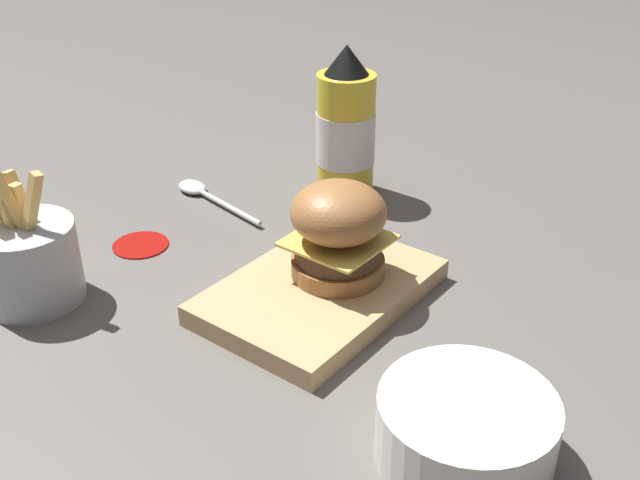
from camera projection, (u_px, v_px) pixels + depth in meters
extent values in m
plane|color=#5B5651|center=(255.00, 284.00, 0.81)|extent=(6.00, 6.00, 0.00)
cube|color=tan|center=(320.00, 291.00, 0.78)|extent=(0.24, 0.17, 0.02)
cylinder|color=#9E6638|center=(338.00, 266.00, 0.78)|extent=(0.10, 0.10, 0.02)
cylinder|color=#4C3323|center=(338.00, 250.00, 0.77)|extent=(0.09, 0.09, 0.02)
cube|color=#EAC656|center=(338.00, 240.00, 0.77)|extent=(0.09, 0.09, 0.00)
ellipsoid|color=#9E6638|center=(338.00, 212.00, 0.75)|extent=(0.10, 0.10, 0.06)
cylinder|color=yellow|center=(345.00, 135.00, 0.98)|extent=(0.08, 0.08, 0.16)
cylinder|color=silver|center=(345.00, 137.00, 0.98)|extent=(0.08, 0.08, 0.07)
cone|color=black|center=(347.00, 59.00, 0.93)|extent=(0.06, 0.06, 0.04)
cylinder|color=#B7B7BC|center=(29.00, 263.00, 0.77)|extent=(0.10, 0.10, 0.09)
cube|color=#E5B760|center=(25.00, 219.00, 0.75)|extent=(0.01, 0.01, 0.08)
cube|color=#E5B760|center=(16.00, 214.00, 0.74)|extent=(0.03, 0.04, 0.10)
cube|color=#E5B760|center=(30.00, 216.00, 0.73)|extent=(0.03, 0.04, 0.10)
cube|color=#E5B760|center=(13.00, 228.00, 0.75)|extent=(0.01, 0.02, 0.07)
cube|color=#E5B760|center=(23.00, 210.00, 0.76)|extent=(0.01, 0.03, 0.09)
cylinder|color=silver|center=(466.00, 429.00, 0.58)|extent=(0.14, 0.14, 0.06)
cylinder|color=beige|center=(469.00, 404.00, 0.57)|extent=(0.11, 0.11, 0.01)
cylinder|color=silver|center=(230.00, 208.00, 0.96)|extent=(0.03, 0.12, 0.01)
ellipsoid|color=silver|center=(193.00, 187.00, 1.02)|extent=(0.04, 0.05, 0.01)
cylinder|color=#9E140F|center=(140.00, 244.00, 0.89)|extent=(0.07, 0.07, 0.00)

